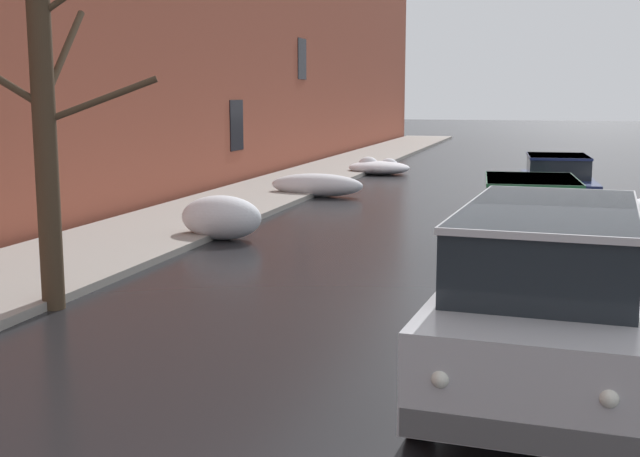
# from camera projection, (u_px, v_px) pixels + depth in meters

# --- Properties ---
(left_sidewalk_slab) EXTENTS (3.08, 80.00, 0.13)m
(left_sidewalk_slab) POSITION_uv_depth(u_px,v_px,m) (166.00, 226.00, 17.77)
(left_sidewalk_slab) COLOR gray
(left_sidewalk_slab) RESTS_ON ground
(snow_bank_near_corner_left) EXTENTS (1.66, 0.98, 0.89)m
(snow_bank_near_corner_left) POSITION_uv_depth(u_px,v_px,m) (222.00, 218.00, 16.44)
(snow_bank_near_corner_left) COLOR white
(snow_bank_near_corner_left) RESTS_ON ground
(snow_bank_mid_block_left) EXTENTS (2.25, 1.43, 0.63)m
(snow_bank_mid_block_left) POSITION_uv_depth(u_px,v_px,m) (379.00, 167.00, 30.00)
(snow_bank_mid_block_left) COLOR white
(snow_bank_mid_block_left) RESTS_ON ground
(snow_bank_along_right_kerb) EXTENTS (2.68, 0.93, 0.66)m
(snow_bank_along_right_kerb) POSITION_uv_depth(u_px,v_px,m) (317.00, 185.00, 23.40)
(snow_bank_along_right_kerb) COLOR white
(snow_bank_along_right_kerb) RESTS_ON ground
(bare_tree_second_along_sidewalk) EXTENTS (2.97, 2.31, 5.17)m
(bare_tree_second_along_sidewalk) POSITION_uv_depth(u_px,v_px,m) (43.00, 107.00, 10.74)
(bare_tree_second_along_sidewalk) COLOR #423323
(bare_tree_second_along_sidewalk) RESTS_ON ground
(suv_silver_approaching_near_lane) EXTENTS (2.23, 4.71, 1.82)m
(suv_silver_approaching_near_lane) POSITION_uv_depth(u_px,v_px,m) (547.00, 292.00, 7.88)
(suv_silver_approaching_near_lane) COLOR #B7B7BC
(suv_silver_approaching_near_lane) RESTS_ON ground
(sedan_green_parked_kerbside_close) EXTENTS (2.27, 4.56, 1.42)m
(sedan_green_parked_kerbside_close) POSITION_uv_depth(u_px,v_px,m) (530.00, 217.00, 14.41)
(sedan_green_parked_kerbside_close) COLOR #1E5633
(sedan_green_parked_kerbside_close) RESTS_ON ground
(sedan_darkblue_parked_kerbside_mid) EXTENTS (2.03, 4.08, 1.42)m
(sedan_darkblue_parked_kerbside_mid) POSITION_uv_depth(u_px,v_px,m) (557.00, 183.00, 19.94)
(sedan_darkblue_parked_kerbside_mid) COLOR navy
(sedan_darkblue_parked_kerbside_mid) RESTS_ON ground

